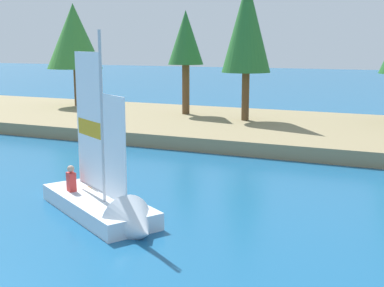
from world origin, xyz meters
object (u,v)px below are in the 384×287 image
(shoreline_tree_left, at_px, (74,36))
(shoreline_tree_midleft, at_px, (186,40))
(sailboat, at_px, (111,208))
(shoreline_tree_centre, at_px, (247,27))

(shoreline_tree_left, distance_m, shoreline_tree_midleft, 8.38)
(shoreline_tree_left, bearing_deg, sailboat, -50.97)
(shoreline_tree_midleft, relative_size, sailboat, 1.09)
(shoreline_tree_left, bearing_deg, shoreline_tree_midleft, -5.13)
(shoreline_tree_midleft, relative_size, shoreline_tree_centre, 0.80)
(shoreline_tree_left, xyz_separation_m, sailboat, (13.71, -16.91, -4.77))
(shoreline_tree_midleft, bearing_deg, sailboat, -71.62)
(shoreline_tree_centre, bearing_deg, shoreline_tree_left, 171.78)
(shoreline_tree_centre, height_order, sailboat, shoreline_tree_centre)
(shoreline_tree_midleft, height_order, shoreline_tree_centre, shoreline_tree_centre)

